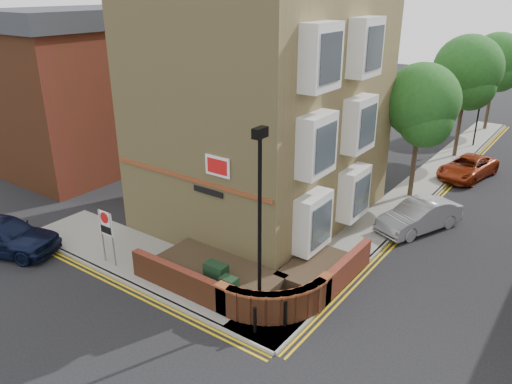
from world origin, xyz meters
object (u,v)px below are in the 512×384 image
object	(u,v)px
utility_cabinet_large	(216,279)
lamppost	(260,226)
zone_sign	(106,228)
silver_car_near	(419,216)
navy_hatchback	(2,234)

from	to	relation	value
utility_cabinet_large	lamppost	bearing A→B (deg)	-3.01
lamppost	zone_sign	size ratio (longest dim) A/B	2.86
silver_car_near	utility_cabinet_large	bearing A→B (deg)	-89.93
utility_cabinet_large	zone_sign	world-z (taller)	zone_sign
lamppost	navy_hatchback	bearing A→B (deg)	-167.17
zone_sign	silver_car_near	size ratio (longest dim) A/B	0.53
utility_cabinet_large	silver_car_near	size ratio (longest dim) A/B	0.29
silver_car_near	zone_sign	bearing A→B (deg)	-107.59
utility_cabinet_large	navy_hatchback	world-z (taller)	navy_hatchback
zone_sign	navy_hatchback	distance (m)	4.83
utility_cabinet_large	zone_sign	size ratio (longest dim) A/B	0.55
zone_sign	navy_hatchback	bearing A→B (deg)	-157.71
utility_cabinet_large	navy_hatchback	bearing A→B (deg)	-164.02
lamppost	navy_hatchback	distance (m)	11.57
lamppost	utility_cabinet_large	xyz separation A→B (m)	(-1.90, 0.10, -2.62)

